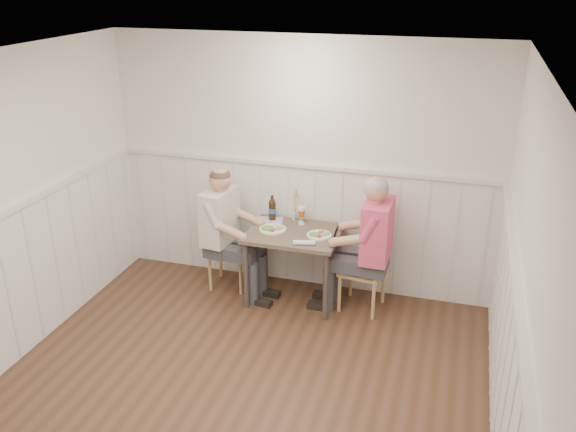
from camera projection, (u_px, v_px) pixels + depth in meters
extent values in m
plane|color=#4C2F1D|center=(223.00, 414.00, 4.68)|extent=(4.50, 4.50, 0.00)
cube|color=white|center=(302.00, 166.00, 6.17)|extent=(4.00, 0.04, 2.60)
cube|color=white|center=(523.00, 306.00, 3.65)|extent=(0.04, 4.50, 2.60)
cube|color=white|center=(205.00, 72.00, 3.69)|extent=(4.00, 4.50, 0.02)
cube|color=white|center=(301.00, 226.00, 6.41)|extent=(3.98, 0.03, 1.30)
cube|color=white|center=(506.00, 393.00, 3.91)|extent=(0.03, 4.48, 1.30)
cube|color=silver|center=(301.00, 165.00, 6.14)|extent=(3.98, 0.06, 0.04)
cube|color=silver|center=(519.00, 302.00, 3.65)|extent=(0.06, 4.48, 0.04)
cube|color=brown|center=(294.00, 234.00, 6.02)|extent=(0.91, 0.70, 0.04)
cylinder|color=#3F3833|center=(246.00, 276.00, 6.00)|extent=(0.05, 0.05, 0.71)
cylinder|color=#3F3833|center=(265.00, 250.00, 6.53)|extent=(0.05, 0.05, 0.71)
cylinder|color=#3F3833|center=(326.00, 287.00, 5.79)|extent=(0.05, 0.05, 0.71)
cylinder|color=#3F3833|center=(339.00, 260.00, 6.32)|extent=(0.05, 0.05, 0.71)
cube|color=tan|center=(363.00, 270.00, 5.98)|extent=(0.45, 0.45, 0.04)
cube|color=#6E81BB|center=(363.00, 267.00, 5.97)|extent=(0.41, 0.41, 0.03)
cube|color=tan|center=(382.00, 252.00, 5.82)|extent=(0.08, 0.40, 0.42)
cylinder|color=tan|center=(373.00, 301.00, 5.85)|extent=(0.03, 0.03, 0.39)
cylinder|color=tan|center=(339.00, 294.00, 5.99)|extent=(0.03, 0.03, 0.39)
cylinder|color=tan|center=(383.00, 285.00, 6.14)|extent=(0.03, 0.03, 0.39)
cylinder|color=tan|center=(351.00, 279.00, 6.28)|extent=(0.03, 0.03, 0.39)
cube|color=tan|center=(230.00, 252.00, 6.41)|extent=(0.41, 0.41, 0.04)
cube|color=#6E81BB|center=(229.00, 249.00, 6.39)|extent=(0.37, 0.37, 0.03)
cube|color=tan|center=(213.00, 231.00, 6.36)|extent=(0.05, 0.39, 0.41)
cylinder|color=tan|center=(221.00, 261.00, 6.67)|extent=(0.03, 0.03, 0.38)
cylinder|color=tan|center=(250.00, 264.00, 6.60)|extent=(0.03, 0.03, 0.38)
cylinder|color=tan|center=(210.00, 275.00, 6.37)|extent=(0.03, 0.03, 0.38)
cylinder|color=tan|center=(241.00, 278.00, 6.30)|extent=(0.03, 0.03, 0.38)
cube|color=#3F3F47|center=(371.00, 291.00, 5.97)|extent=(0.47, 0.43, 0.47)
cube|color=#3F3F47|center=(352.00, 261.00, 5.91)|extent=(0.45, 0.38, 0.14)
cube|color=#EA4463|center=(375.00, 230.00, 5.72)|extent=(0.26, 0.46, 0.57)
sphere|color=tan|center=(378.00, 189.00, 5.56)|extent=(0.23, 0.23, 0.23)
sphere|color=#A5A5A0|center=(378.00, 186.00, 5.55)|extent=(0.22, 0.22, 0.22)
cube|color=black|center=(336.00, 225.00, 5.82)|extent=(0.02, 0.07, 0.14)
cube|color=#3F3F47|center=(224.00, 272.00, 6.36)|extent=(0.49, 0.46, 0.45)
cube|color=#3F3F47|center=(240.00, 250.00, 6.17)|extent=(0.47, 0.41, 0.13)
cube|color=#F3E9CD|center=(221.00, 217.00, 6.12)|extent=(0.30, 0.47, 0.55)
sphere|color=tan|center=(220.00, 179.00, 5.97)|extent=(0.22, 0.22, 0.22)
sphere|color=#4C3828|center=(219.00, 176.00, 5.96)|extent=(0.21, 0.21, 0.21)
cylinder|color=white|center=(319.00, 235.00, 5.92)|extent=(0.24, 0.24, 0.02)
ellipsoid|color=#3F722D|center=(315.00, 233.00, 5.89)|extent=(0.12, 0.10, 0.05)
sphere|color=tan|center=(325.00, 233.00, 5.90)|extent=(0.03, 0.03, 0.03)
cube|color=brown|center=(322.00, 232.00, 5.96)|extent=(0.07, 0.05, 0.01)
cylinder|color=white|center=(327.00, 232.00, 5.94)|extent=(0.05, 0.05, 0.03)
cylinder|color=white|center=(273.00, 229.00, 6.05)|extent=(0.27, 0.27, 0.02)
ellipsoid|color=#3F722D|center=(268.00, 227.00, 6.02)|extent=(0.13, 0.11, 0.05)
sphere|color=tan|center=(279.00, 227.00, 6.03)|extent=(0.04, 0.04, 0.04)
cylinder|color=silver|center=(301.00, 222.00, 6.23)|extent=(0.06, 0.06, 0.01)
cylinder|color=silver|center=(301.00, 218.00, 6.22)|extent=(0.01, 0.01, 0.08)
cone|color=#BC6114|center=(301.00, 212.00, 6.19)|extent=(0.07, 0.07, 0.07)
cylinder|color=silver|center=(301.00, 208.00, 6.17)|extent=(0.07, 0.07, 0.03)
cylinder|color=silver|center=(302.00, 224.00, 6.18)|extent=(0.07, 0.07, 0.01)
cylinder|color=silver|center=(302.00, 220.00, 6.17)|extent=(0.01, 0.01, 0.08)
cone|color=#BC6114|center=(302.00, 214.00, 6.14)|extent=(0.07, 0.07, 0.07)
cylinder|color=silver|center=(302.00, 209.00, 6.12)|extent=(0.07, 0.07, 0.03)
cylinder|color=black|center=(272.00, 211.00, 6.26)|extent=(0.07, 0.07, 0.19)
cone|color=black|center=(272.00, 200.00, 6.22)|extent=(0.07, 0.07, 0.05)
cylinder|color=black|center=(272.00, 197.00, 6.20)|extent=(0.03, 0.03, 0.03)
cylinder|color=#2E5AA3|center=(272.00, 211.00, 6.26)|extent=(0.07, 0.07, 0.05)
cylinder|color=white|center=(304.00, 243.00, 5.72)|extent=(0.21, 0.09, 0.05)
cylinder|color=silver|center=(294.00, 216.00, 6.29)|extent=(0.04, 0.04, 0.07)
cylinder|color=tan|center=(294.00, 204.00, 6.24)|extent=(0.02, 0.02, 0.24)
cone|color=tan|center=(294.00, 191.00, 6.19)|extent=(0.03, 0.03, 0.08)
cube|color=#6E81BB|center=(270.00, 221.00, 6.27)|extent=(0.30, 0.26, 0.01)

